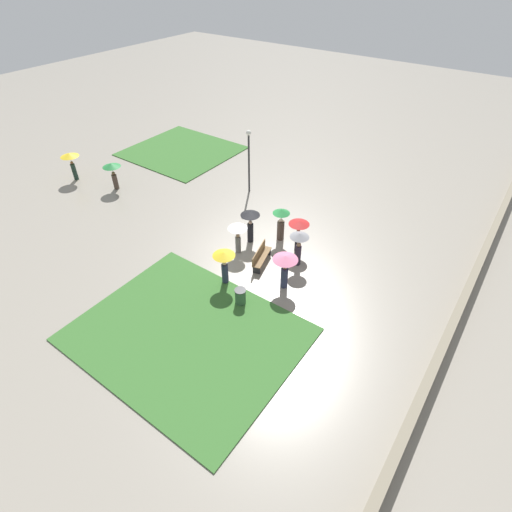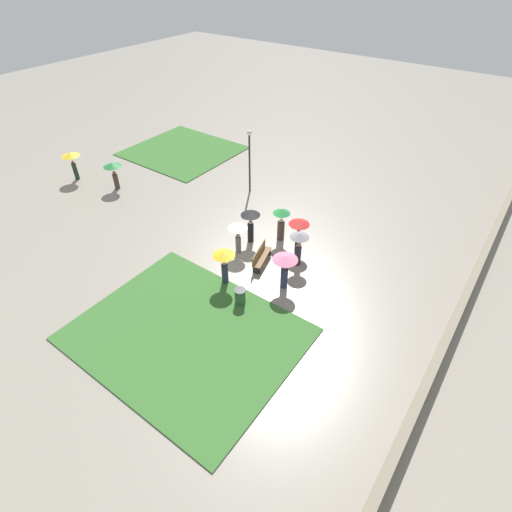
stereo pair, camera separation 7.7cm
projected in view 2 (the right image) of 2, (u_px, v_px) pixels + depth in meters
ground_plane at (247, 248)px, 21.41m from camera, size 90.00×90.00×0.00m
lawn_patch_near at (187, 334)px, 16.75m from camera, size 7.21×9.08×0.06m
lawn_patch_far at (183, 151)px, 31.09m from camera, size 7.27×7.73×0.06m
parapet_wall at (449, 332)px, 16.39m from camera, size 45.00×0.35×0.78m
park_bench at (261, 256)px, 20.15m from camera, size 1.85×0.87×0.90m
lamp_post at (249, 153)px, 24.58m from camera, size 0.32×0.32×4.10m
trash_bin at (240, 297)px, 17.96m from camera, size 0.52×0.52×0.83m
crowd_person_white at (238, 231)px, 20.37m from camera, size 1.01×1.01×1.73m
crowd_person_red at (299, 229)px, 20.43m from camera, size 1.08×1.08×1.85m
crowd_person_black at (250, 220)px, 21.07m from camera, size 1.04×1.04×1.91m
crowd_person_pink at (285, 264)px, 18.24m from camera, size 1.18×1.18×1.85m
crowd_person_yellow at (224, 261)px, 18.48m from camera, size 1.06×1.06×1.85m
crowd_person_green at (281, 220)px, 21.33m from camera, size 0.93×0.93×1.91m
crowd_person_grey at (299, 243)px, 19.54m from camera, size 0.96×0.96×1.91m
lone_walker_far_path at (113, 169)px, 25.69m from camera, size 1.15×1.15×1.80m
lone_walker_mid_plaza at (71, 158)px, 26.61m from camera, size 1.20×1.20×1.92m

